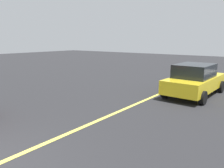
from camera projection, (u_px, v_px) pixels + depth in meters
The scene contains 2 objects.
lane_marking_centre at pixel (73, 131), 7.14m from camera, with size 28.00×0.16×0.01m, color #E0D14C.
car_yellow_crossing at pixel (195, 80), 11.61m from camera, with size 4.60×2.19×1.67m.
Camera 1 is at (-1.53, -5.08, 2.92)m, focal length 35.63 mm.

